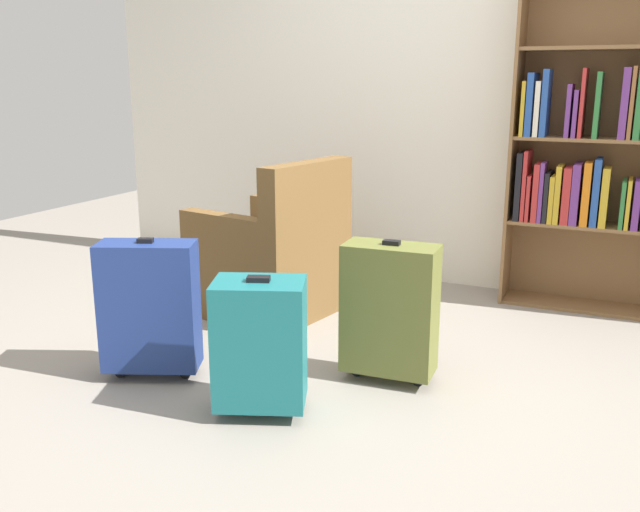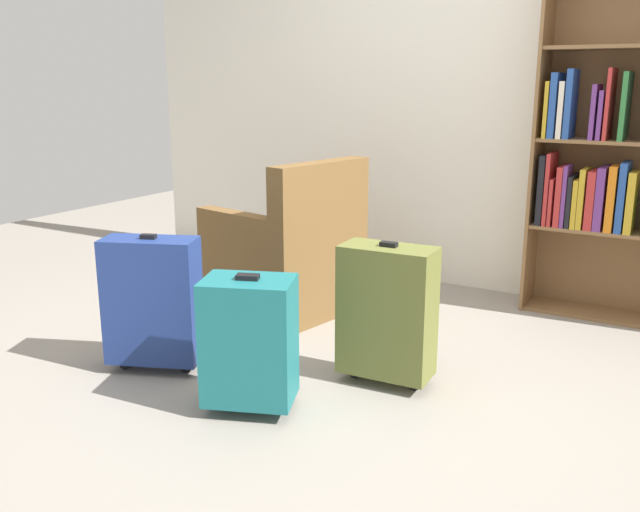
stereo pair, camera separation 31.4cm
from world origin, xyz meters
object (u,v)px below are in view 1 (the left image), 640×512
suitcase_navy_blue (150,306)px  suitcase_teal (260,343)px  armchair (273,260)px  bookshelf (611,149)px  suitcase_olive (390,309)px  mug (363,313)px

suitcase_navy_blue → suitcase_teal: bearing=-9.6°
armchair → bookshelf: bearing=26.4°
bookshelf → armchair: bookshelf is taller
bookshelf → suitcase_olive: (-0.80, -1.48, -0.61)m
armchair → suitcase_olive: 1.11m
mug → suitcase_navy_blue: size_ratio=0.18×
bookshelf → mug: size_ratio=16.52×
bookshelf → suitcase_teal: 2.40m
armchair → mug: (0.54, 0.06, -0.27)m
mug → suitcase_teal: 1.23m
armchair → suitcase_olive: size_ratio=1.38×
mug → suitcase_teal: (0.01, -1.21, 0.26)m
bookshelf → mug: (-1.18, -0.79, -0.90)m
armchair → suitcase_navy_blue: bearing=-94.1°
armchair → suitcase_teal: bearing=-64.3°
mug → suitcase_olive: (0.38, -0.68, 0.29)m
suitcase_navy_blue → suitcase_olive: bearing=22.6°
mug → suitcase_teal: size_ratio=0.21×
bookshelf → suitcase_navy_blue: bookshelf is taller
suitcase_teal → suitcase_olive: bearing=54.7°
suitcase_teal → bookshelf: bearing=59.7°
bookshelf → suitcase_teal: (-1.17, -2.00, -0.64)m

